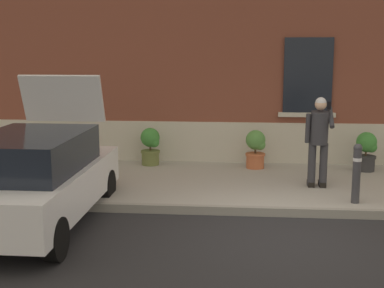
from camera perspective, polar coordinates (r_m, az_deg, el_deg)
The scene contains 11 objects.
ground_plane at distance 8.30m, azimuth 9.57°, elevation -9.61°, with size 80.00×80.00×0.00m, color #232326.
sidewalk at distance 10.95m, azimuth 8.46°, elevation -4.31°, with size 24.00×3.60×0.15m, color #99968E.
curb_edge at distance 9.17m, azimuth 9.13°, elevation -7.19°, with size 24.00×0.12×0.15m, color gray.
building_facade at distance 13.13m, azimuth 8.29°, elevation 14.13°, with size 24.00×1.52×7.50m.
hatchback_car_white at distance 8.75m, azimuth -16.50°, elevation -3.40°, with size 1.79×4.07×2.34m.
bollard_near_person at distance 9.59m, azimuth 17.23°, elevation -2.80°, with size 0.15×0.15×1.04m.
person_on_phone at distance 10.40m, azimuth 13.45°, elevation 0.81°, with size 0.51×0.48×1.75m.
planter_cream at distance 12.75m, azimuth -15.28°, elevation -0.09°, with size 0.44×0.44×0.86m.
planter_olive at distance 12.26m, azimuth -4.46°, elevation -0.15°, with size 0.44×0.44×0.86m.
planter_terracotta at distance 11.98m, azimuth 6.85°, elevation -0.44°, with size 0.44×0.44×0.86m.
planter_charcoal at distance 12.22m, azimuth 18.19°, elevation -0.66°, with size 0.44×0.44×0.86m.
Camera 1 is at (-0.67, -7.79, 2.78)m, focal length 49.77 mm.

